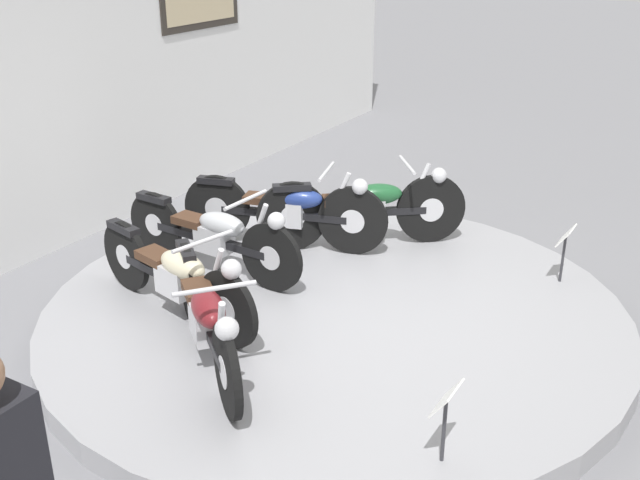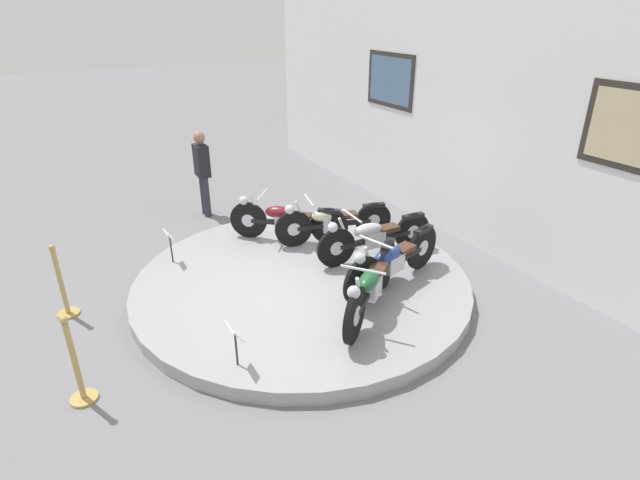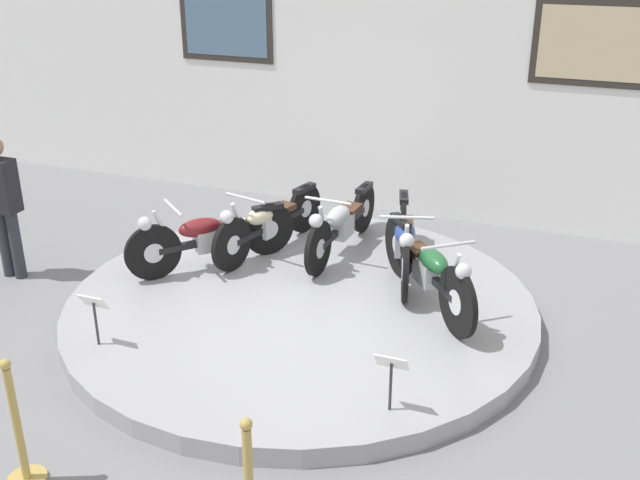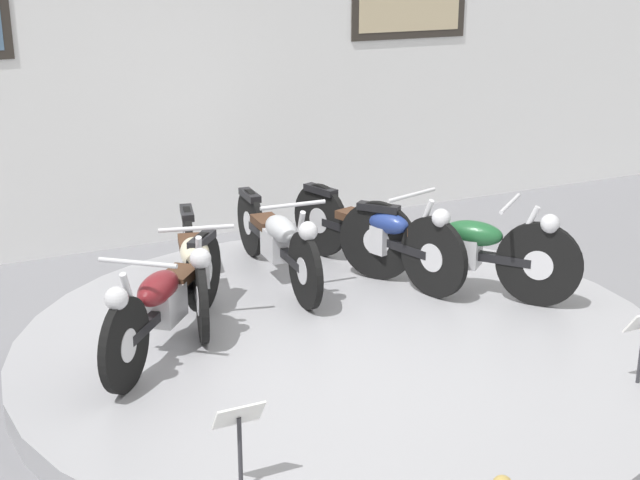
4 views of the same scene
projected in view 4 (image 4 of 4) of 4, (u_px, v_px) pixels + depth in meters
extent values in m
plane|color=slate|center=(344.00, 357.00, 6.54)|extent=(60.00, 60.00, 0.00)
cylinder|color=#99999E|center=(344.00, 346.00, 6.52)|extent=(4.76, 4.76, 0.18)
cube|color=white|center=(192.00, 19.00, 8.66)|extent=(14.00, 0.20, 4.38)
cylinder|color=black|center=(125.00, 345.00, 5.59)|extent=(0.44, 0.51, 0.62)
cylinder|color=silver|center=(125.00, 345.00, 5.59)|extent=(0.19, 0.21, 0.22)
cylinder|color=black|center=(203.00, 272.00, 6.84)|extent=(0.44, 0.51, 0.62)
cylinder|color=silver|center=(203.00, 272.00, 6.84)|extent=(0.19, 0.21, 0.22)
cube|color=black|center=(168.00, 305.00, 6.21)|extent=(0.85, 1.00, 0.07)
cube|color=silver|center=(165.00, 304.00, 6.17)|extent=(0.36, 0.37, 0.24)
ellipsoid|color=maroon|center=(158.00, 288.00, 6.03)|extent=(0.48, 0.51, 0.20)
cube|color=#472D1E|center=(179.00, 275.00, 6.37)|extent=(0.36, 0.37, 0.07)
cube|color=black|center=(202.00, 240.00, 6.75)|extent=(0.31, 0.34, 0.06)
cylinder|color=silver|center=(133.00, 307.00, 5.67)|extent=(0.19, 0.22, 0.54)
cylinder|color=silver|center=(138.00, 263.00, 5.68)|extent=(0.43, 0.37, 0.03)
sphere|color=silver|center=(116.00, 298.00, 5.43)|extent=(0.15, 0.15, 0.15)
cylinder|color=black|center=(202.00, 301.00, 6.30)|extent=(0.20, 0.60, 0.60)
cylinder|color=silver|center=(202.00, 301.00, 6.30)|extent=(0.11, 0.22, 0.21)
cylinder|color=black|center=(188.00, 242.00, 7.55)|extent=(0.20, 0.60, 0.60)
cylinder|color=silver|center=(188.00, 242.00, 7.55)|extent=(0.11, 0.22, 0.21)
cube|color=black|center=(194.00, 269.00, 6.93)|extent=(0.36, 1.22, 0.07)
cube|color=silver|center=(195.00, 268.00, 6.88)|extent=(0.27, 0.36, 0.24)
ellipsoid|color=beige|center=(195.00, 253.00, 6.74)|extent=(0.33, 0.52, 0.20)
cube|color=#472D1E|center=(192.00, 243.00, 7.09)|extent=(0.27, 0.36, 0.07)
cube|color=black|center=(187.00, 213.00, 7.47)|extent=(0.18, 0.37, 0.06)
cylinder|color=silver|center=(199.00, 267.00, 6.38)|extent=(0.10, 0.25, 0.54)
cylinder|color=silver|center=(196.00, 228.00, 6.39)|extent=(0.53, 0.16, 0.03)
sphere|color=silver|center=(200.00, 259.00, 6.14)|extent=(0.15, 0.15, 0.15)
cylinder|color=black|center=(305.00, 271.00, 6.88)|extent=(0.09, 0.61, 0.61)
cylinder|color=silver|center=(305.00, 271.00, 6.88)|extent=(0.08, 0.22, 0.21)
cylinder|color=black|center=(251.00, 223.00, 8.06)|extent=(0.09, 0.61, 0.61)
cylinder|color=silver|center=(251.00, 223.00, 8.06)|extent=(0.08, 0.22, 0.21)
cube|color=black|center=(276.00, 245.00, 7.47)|extent=(0.14, 1.24, 0.07)
cube|color=silver|center=(277.00, 244.00, 7.43)|extent=(0.22, 0.33, 0.24)
ellipsoid|color=#B2B5BA|center=(281.00, 229.00, 7.29)|extent=(0.25, 0.49, 0.20)
cube|color=#472D1E|center=(267.00, 222.00, 7.62)|extent=(0.22, 0.33, 0.07)
cube|color=black|center=(250.00, 195.00, 7.98)|extent=(0.12, 0.37, 0.06)
cylinder|color=silver|center=(298.00, 240.00, 6.95)|extent=(0.06, 0.25, 0.54)
cylinder|color=silver|center=(293.00, 205.00, 6.96)|extent=(0.54, 0.06, 0.03)
sphere|color=silver|center=(308.00, 231.00, 6.72)|extent=(0.15, 0.15, 0.15)
cylinder|color=black|center=(434.00, 257.00, 7.10)|extent=(0.24, 0.65, 0.66)
cylinder|color=silver|center=(434.00, 257.00, 7.10)|extent=(0.13, 0.24, 0.23)
cylinder|color=black|center=(321.00, 220.00, 8.05)|extent=(0.24, 0.65, 0.66)
cylinder|color=silver|center=(321.00, 220.00, 8.05)|extent=(0.13, 0.24, 0.23)
cube|color=black|center=(374.00, 237.00, 7.57)|extent=(0.41, 1.21, 0.07)
cube|color=silver|center=(377.00, 236.00, 7.54)|extent=(0.28, 0.36, 0.24)
ellipsoid|color=navy|center=(386.00, 221.00, 7.42)|extent=(0.35, 0.52, 0.20)
cube|color=#472D1E|center=(356.00, 216.00, 7.68)|extent=(0.28, 0.36, 0.07)
cube|color=black|center=(321.00, 190.00, 7.96)|extent=(0.20, 0.37, 0.06)
cylinder|color=silver|center=(421.00, 229.00, 7.14)|extent=(0.11, 0.25, 0.54)
cylinder|color=silver|center=(412.00, 195.00, 7.13)|extent=(0.53, 0.18, 0.03)
sphere|color=silver|center=(441.00, 218.00, 6.95)|extent=(0.15, 0.15, 0.15)
cylinder|color=black|center=(539.00, 264.00, 6.91)|extent=(0.47, 0.56, 0.68)
cylinder|color=silver|center=(539.00, 264.00, 6.91)|extent=(0.20, 0.23, 0.24)
cylinder|color=black|center=(378.00, 240.00, 7.47)|extent=(0.47, 0.56, 0.68)
cylinder|color=silver|center=(378.00, 240.00, 7.47)|extent=(0.20, 0.23, 0.24)
cube|color=black|center=(455.00, 252.00, 7.19)|extent=(0.83, 1.02, 0.07)
cube|color=silver|center=(460.00, 250.00, 7.17)|extent=(0.36, 0.37, 0.24)
ellipsoid|color=#1E562D|center=(473.00, 233.00, 7.08)|extent=(0.47, 0.51, 0.20)
cube|color=#472D1E|center=(430.00, 232.00, 7.24)|extent=(0.36, 0.37, 0.07)
cube|color=black|center=(379.00, 208.00, 7.38)|extent=(0.30, 0.34, 0.06)
cylinder|color=silver|center=(522.00, 237.00, 6.91)|extent=(0.19, 0.22, 0.54)
cylinder|color=silver|center=(510.00, 204.00, 6.87)|extent=(0.44, 0.36, 0.03)
sphere|color=silver|center=(550.00, 224.00, 6.78)|extent=(0.15, 0.15, 0.15)
cylinder|color=#333338|center=(240.00, 454.00, 4.58)|extent=(0.02, 0.02, 0.42)
cube|color=white|center=(239.00, 415.00, 4.51)|extent=(0.26, 0.11, 0.15)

